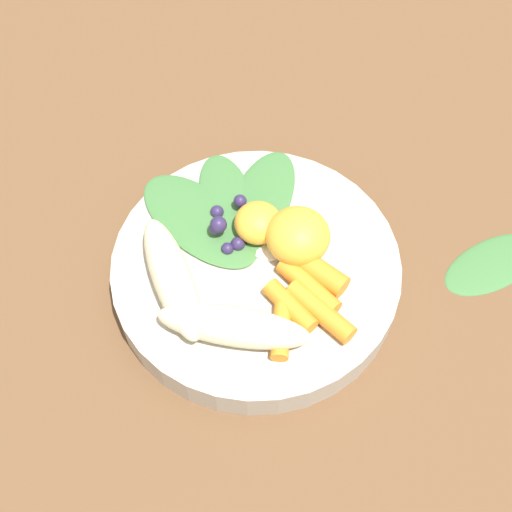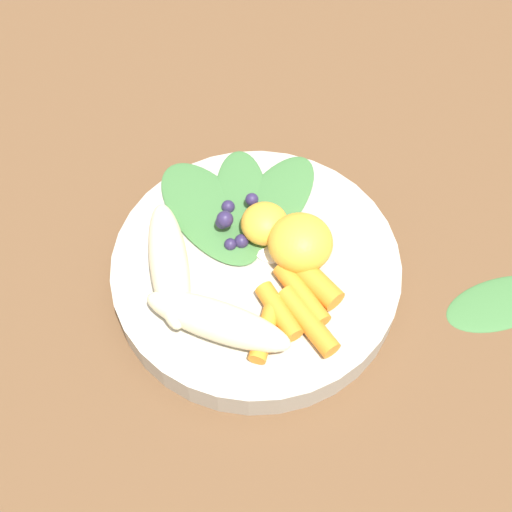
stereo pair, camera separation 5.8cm
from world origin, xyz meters
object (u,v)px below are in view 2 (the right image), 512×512
bowl (256,272)px  orange_segment_near (269,224)px  banana_peeled_left (218,321)px  kale_leaf_stray (502,302)px  banana_peeled_right (169,264)px

bowl → orange_segment_near: (-0.03, 0.00, 0.03)m
banana_peeled_left → kale_leaf_stray: size_ratio=1.18×
banana_peeled_right → banana_peeled_left: bearing=28.0°
banana_peeled_right → kale_leaf_stray: banana_peeled_right is taller
bowl → kale_leaf_stray: size_ratio=2.40×
banana_peeled_right → orange_segment_near: 0.09m
bowl → kale_leaf_stray: 0.21m
bowl → orange_segment_near: bearing=173.3°
kale_leaf_stray → bowl: bearing=155.0°
banana_peeled_right → kale_leaf_stray: bearing=77.4°
banana_peeled_left → orange_segment_near: 0.10m
banana_peeled_left → banana_peeled_right: 0.07m
bowl → kale_leaf_stray: bearing=97.8°
banana_peeled_left → banana_peeled_right: same height
bowl → banana_peeled_left: bearing=-11.4°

